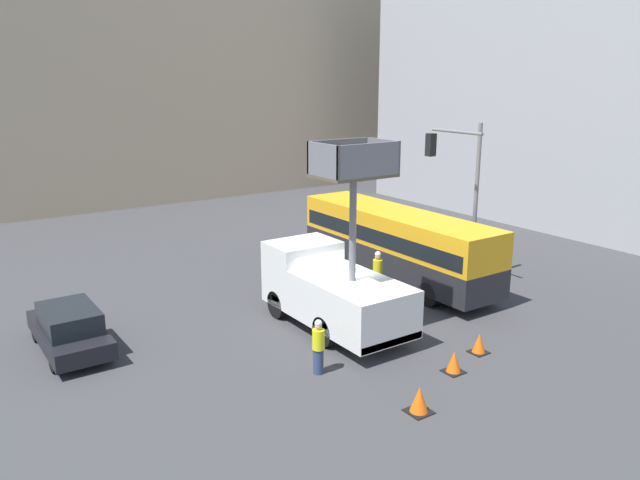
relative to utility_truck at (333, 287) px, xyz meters
The scene contains 12 objects.
ground_plane 1.61m from the utility_truck, 17.22° to the left, with size 120.00×120.00×0.00m, color #38383A.
building_backdrop_far 30.50m from the utility_truck, 89.26° to the left, with size 44.00×10.00×16.16m.
building_backdrop_side 24.76m from the utility_truck, 14.01° to the left, with size 10.00×28.00×15.62m.
utility_truck is the anchor object (origin of this frame).
city_bus 6.23m from the utility_truck, 27.83° to the left, with size 2.50×10.57×3.10m.
traffic_light_pole 7.96m from the utility_truck, ahead, with size 3.03×2.78×6.92m.
road_worker_near_truck 3.67m from the utility_truck, 132.27° to the right, with size 0.38×0.38×1.75m.
road_worker_directing 3.82m from the utility_truck, 25.51° to the left, with size 0.38×0.38×1.94m.
traffic_cone_near_truck 6.38m from the utility_truck, 103.44° to the right, with size 0.66×0.66×0.75m.
traffic_cone_mid_road 5.37m from the utility_truck, 58.08° to the right, with size 0.57×0.57×0.66m.
traffic_cone_far_side 5.21m from the utility_truck, 78.01° to the right, with size 0.60×0.60×0.68m.
parked_car_curbside 8.94m from the utility_truck, 158.30° to the left, with size 1.85×4.48×1.55m.
Camera 1 is at (-12.59, -17.22, 8.84)m, focal length 35.00 mm.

